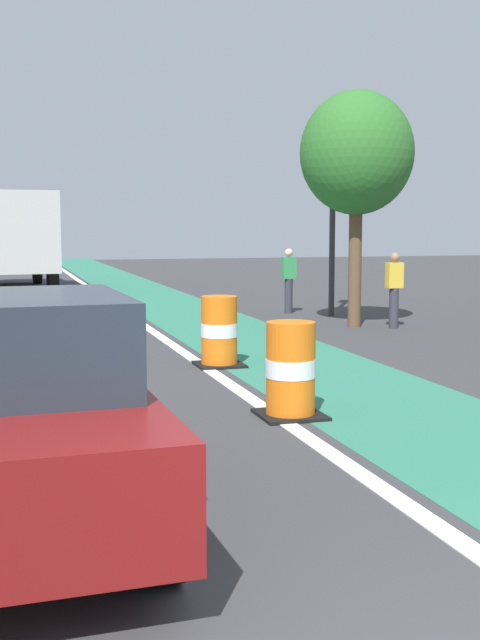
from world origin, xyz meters
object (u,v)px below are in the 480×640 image
object	(u,v)px
parked_sedan_nearest	(5,415)
street_tree_sidewalk	(357,154)
delivery_truck_down_block	(13,235)
pedestrian_crossing	(394,288)
traffic_barrel_mid	(219,332)
traffic_light_corner	(333,170)
traffic_barrel_front	(291,371)
pedestrian_waiting	(289,279)

from	to	relation	value
parked_sedan_nearest	street_tree_sidewalk	size ratio (longest dim) A/B	0.83
delivery_truck_down_block	pedestrian_crossing	bearing A→B (deg)	-60.03
traffic_barrel_mid	traffic_light_corner	distance (m)	8.09
parked_sedan_nearest	traffic_barrel_front	xyz separation A→B (m)	(3.13, 2.64, -0.30)
delivery_truck_down_block	traffic_light_corner	xyz separation A→B (m)	(7.23, -10.46, 1.65)
traffic_barrel_mid	parked_sedan_nearest	bearing A→B (deg)	-117.76
parked_sedan_nearest	traffic_barrel_mid	bearing A→B (deg)	62.24
traffic_light_corner	delivery_truck_down_block	bearing A→B (deg)	124.66
street_tree_sidewalk	pedestrian_waiting	bearing A→B (deg)	97.48
parked_sedan_nearest	pedestrian_waiting	world-z (taller)	parked_sedan_nearest
traffic_barrel_front	pedestrian_crossing	world-z (taller)	pedestrian_crossing
traffic_barrel_front	delivery_truck_down_block	bearing A→B (deg)	97.63
traffic_barrel_mid	delivery_truck_down_block	size ratio (longest dim) A/B	0.14
pedestrian_waiting	street_tree_sidewalk	size ratio (longest dim) A/B	0.32
traffic_barrel_mid	delivery_truck_down_block	bearing A→B (deg)	99.55
traffic_barrel_mid	traffic_barrel_front	bearing A→B (deg)	-91.63
pedestrian_waiting	parked_sedan_nearest	bearing A→B (deg)	-117.81
traffic_light_corner	parked_sedan_nearest	bearing A→B (deg)	-122.21
pedestrian_waiting	pedestrian_crossing	bearing A→B (deg)	-72.20
traffic_barrel_front	pedestrian_crossing	bearing A→B (deg)	54.91
parked_sedan_nearest	street_tree_sidewalk	xyz separation A→B (m)	(7.28, 10.01, 2.83)
parked_sedan_nearest	delivery_truck_down_block	world-z (taller)	delivery_truck_down_block
delivery_truck_down_block	pedestrian_crossing	xyz separation A→B (m)	(7.55, -13.09, -0.98)
traffic_light_corner	street_tree_sidewalk	xyz separation A→B (m)	(-0.40, -2.19, 0.17)
traffic_barrel_front	pedestrian_waiting	size ratio (longest dim) A/B	0.68
delivery_truck_down_block	street_tree_sidewalk	world-z (taller)	street_tree_sidewalk
pedestrian_waiting	traffic_barrel_mid	bearing A→B (deg)	-117.86
traffic_barrel_mid	pedestrian_waiting	world-z (taller)	pedestrian_waiting
traffic_barrel_front	pedestrian_crossing	distance (m)	8.47
traffic_barrel_front	pedestrian_waiting	xyz separation A→B (m)	(3.75, 10.40, 0.33)
traffic_barrel_mid	traffic_light_corner	size ratio (longest dim) A/B	0.21
traffic_barrel_mid	pedestrian_crossing	size ratio (longest dim) A/B	0.68
street_tree_sidewalk	traffic_barrel_mid	bearing A→B (deg)	-136.28
parked_sedan_nearest	pedestrian_waiting	bearing A→B (deg)	62.19
traffic_barrel_front	traffic_barrel_mid	size ratio (longest dim) A/B	1.00
street_tree_sidewalk	pedestrian_crossing	bearing A→B (deg)	-31.28
parked_sedan_nearest	traffic_barrel_front	size ratio (longest dim) A/B	3.81
pedestrian_crossing	street_tree_sidewalk	distance (m)	2.93
parked_sedan_nearest	pedestrian_crossing	bearing A→B (deg)	50.13
traffic_barrel_mid	street_tree_sidewalk	distance (m)	6.42
parked_sedan_nearest	delivery_truck_down_block	distance (m)	22.69
traffic_light_corner	pedestrian_crossing	world-z (taller)	traffic_light_corner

